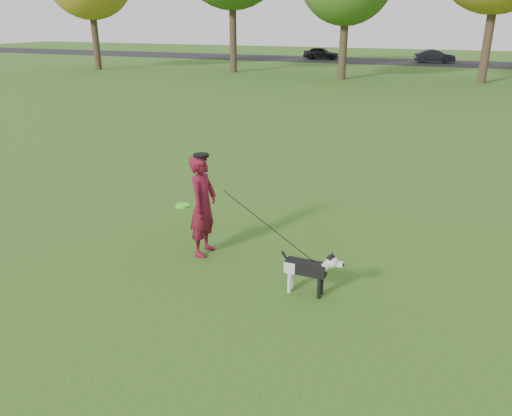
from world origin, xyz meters
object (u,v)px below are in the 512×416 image
at_px(car_mid, 435,56).
at_px(car_left, 321,53).
at_px(man, 203,206).
at_px(dog, 311,267).

bearing_deg(car_mid, car_left, 77.95).
distance_m(car_left, car_mid, 9.76).
distance_m(man, car_left, 40.36).
height_order(man, dog, man).
xyz_separation_m(man, car_mid, (1.16, 39.44, -0.27)).
height_order(dog, car_mid, car_mid).
relative_size(man, dog, 1.86).
relative_size(man, car_left, 0.52).
relative_size(car_left, car_mid, 0.97).
distance_m(man, car_mid, 39.45).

